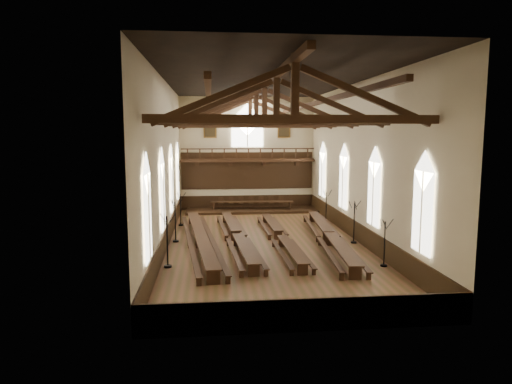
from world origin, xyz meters
TOP-DOWN VIEW (x-y plane):
  - ground at (0.00, 0.00)m, footprint 26.00×26.00m
  - room_walls at (0.00, 0.00)m, footprint 26.00×26.00m
  - wainscot_band at (0.00, 0.00)m, footprint 12.00×26.00m
  - side_windows at (-0.00, -0.00)m, footprint 11.85×19.80m
  - end_window at (0.00, 12.90)m, footprint 2.80×0.12m
  - minstrels_gallery at (0.00, 12.66)m, footprint 11.80×1.24m
  - portraits at (0.00, 12.90)m, footprint 7.75×0.09m
  - roof_trusses at (0.00, -0.00)m, footprint 11.70×25.70m
  - refectory_row_a at (-3.98, -0.66)m, footprint 2.37×15.01m
  - refectory_row_b at (-1.73, -0.03)m, footprint 1.86×14.19m
  - refectory_row_c at (0.98, -0.29)m, footprint 1.43×13.59m
  - refectory_row_d at (3.99, -0.77)m, footprint 2.15×14.67m
  - dais at (0.26, 11.40)m, footprint 11.40×3.11m
  - high_table at (0.26, 11.40)m, footprint 7.25×1.26m
  - high_chairs at (0.26, 12.11)m, footprint 5.86×0.46m
  - candelabrum_left_near at (-5.55, -4.78)m, footprint 0.84×0.83m
  - candelabrum_left_mid at (-5.55, 0.69)m, footprint 0.79×0.83m
  - candelabrum_left_far at (-5.55, 5.80)m, footprint 0.68×0.77m
  - candelabrum_right_near at (5.55, -5.73)m, footprint 0.68×0.77m
  - candelabrum_right_mid at (5.55, -0.72)m, footprint 0.81×0.76m
  - candelabrum_right_far at (5.55, 6.18)m, footprint 0.75×0.72m

SIDE VIEW (x-z plane):
  - ground at x=0.00m, z-range 0.00..0.00m
  - dais at x=0.26m, z-range 0.00..0.21m
  - refectory_row_c at x=0.98m, z-range 0.15..0.81m
  - refectory_row_b at x=-1.73m, z-range 0.17..0.88m
  - refectory_row_d at x=3.99m, z-range 0.18..0.94m
  - refectory_row_a at x=-3.98m, z-range 0.18..0.99m
  - wainscot_band at x=0.00m, z-range 0.00..1.20m
  - high_chairs at x=0.26m, z-range 0.25..1.24m
  - candelabrum_right_near at x=5.55m, z-range -0.49..2.00m
  - candelabrum_right_far at x=5.55m, z-range -0.49..2.01m
  - candelabrum_left_far at x=-5.55m, z-range -0.49..2.01m
  - high_table at x=0.26m, z-range 0.44..1.12m
  - candelabrum_right_mid at x=5.55m, z-range -0.53..2.16m
  - candelabrum_left_mid at x=-5.55m, z-range -0.54..2.20m
  - candelabrum_left_near at x=-5.55m, z-range -0.56..2.28m
  - side_windows at x=0.00m, z-range 1.49..5.99m
  - minstrels_gallery at x=0.00m, z-range 2.06..5.76m
  - room_walls at x=0.00m, z-range -6.54..19.46m
  - portraits at x=0.00m, z-range 6.38..7.82m
  - end_window at x=0.00m, z-range 5.32..9.12m
  - roof_trusses at x=0.00m, z-range 6.82..9.62m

